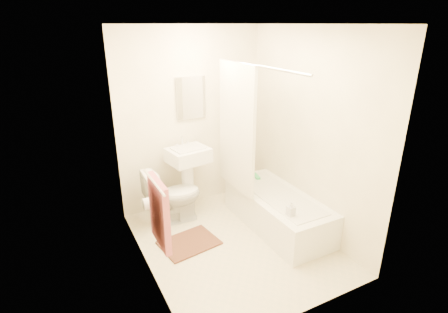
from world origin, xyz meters
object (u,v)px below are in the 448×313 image
sink (188,178)px  bath_mat (189,243)px  soap_bottle (291,209)px  bathtub (277,210)px  toilet (173,196)px

sink → bath_mat: bearing=-121.2°
soap_bottle → bathtub: bearing=69.6°
soap_bottle → bath_mat: bearing=147.5°
bathtub → bath_mat: size_ratio=2.40×
sink → bath_mat: sink is taller
sink → bathtub: size_ratio=0.65×
toilet → sink: size_ratio=0.73×
toilet → soap_bottle: (0.94, -1.18, 0.16)m
bath_mat → soap_bottle: size_ratio=3.70×
toilet → bath_mat: bearing=178.6°
bath_mat → soap_bottle: (0.96, -0.61, 0.50)m
bath_mat → sink: bearing=67.4°
bathtub → soap_bottle: size_ratio=8.86×
bathtub → bath_mat: 1.16m
sink → bathtub: sink is taller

